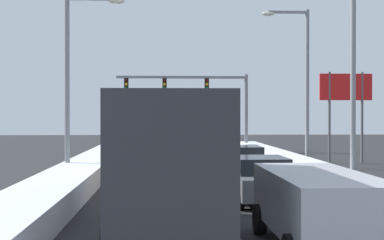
{
  "coord_description": "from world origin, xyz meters",
  "views": [
    {
      "loc": [
        -1.71,
        -4.32,
        2.91
      ],
      "look_at": [
        -0.29,
        24.02,
        2.65
      ],
      "focal_mm": 51.39,
      "sensor_mm": 36.0,
      "label": 1
    }
  ],
  "objects": [
    {
      "name": "roadside_sign_right",
      "position": [
        9.21,
        28.25,
        4.02
      ],
      "size": [
        3.2,
        0.16,
        5.5
      ],
      "color": "#59595B",
      "rests_on": "ground"
    },
    {
      "name": "street_lamp_left_mid",
      "position": [
        -5.68,
        20.33,
        4.93
      ],
      "size": [
        2.66,
        0.36,
        8.24
      ],
      "color": "gray",
      "rests_on": "ground"
    },
    {
      "name": "sedan_charcoal_right_lane_third",
      "position": [
        1.78,
        20.36,
        0.76
      ],
      "size": [
        2.0,
        4.5,
        1.51
      ],
      "color": "#38383D",
      "rests_on": "ground"
    },
    {
      "name": "snow_bank_right_shoulder",
      "position": [
        5.3,
        19.91,
        0.34
      ],
      "size": [
        1.31,
        43.8,
        0.68
      ],
      "primitive_type": "cube",
      "color": "white",
      "rests_on": "ground"
    },
    {
      "name": "traffic_light_gantry",
      "position": [
        1.18,
        39.8,
        4.72
      ],
      "size": [
        10.6,
        0.47,
        6.2
      ],
      "color": "slate",
      "rests_on": "ground"
    },
    {
      "name": "suv_tan_center_lane_second",
      "position": [
        -1.49,
        16.37,
        1.02
      ],
      "size": [
        2.16,
        4.9,
        1.67
      ],
      "color": "#937F60",
      "rests_on": "ground"
    },
    {
      "name": "sedan_gray_right_lane_second",
      "position": [
        1.49,
        13.89,
        0.76
      ],
      "size": [
        2.0,
        4.5,
        1.51
      ],
      "color": "slate",
      "rests_on": "ground"
    },
    {
      "name": "ground_plane",
      "position": [
        0.0,
        15.93,
        0.0
      ],
      "size": [
        120.0,
        120.0,
        0.0
      ],
      "primitive_type": "plane",
      "color": "#28282B"
    },
    {
      "name": "snow_bank_left_shoulder",
      "position": [
        -5.3,
        19.91,
        0.4
      ],
      "size": [
        1.98,
        43.8,
        0.79
      ],
      "primitive_type": "cube",
      "color": "white",
      "rests_on": "ground"
    },
    {
      "name": "street_lamp_right_near",
      "position": [
        5.71,
        17.92,
        5.17
      ],
      "size": [
        2.66,
        0.36,
        8.71
      ],
      "color": "gray",
      "rests_on": "ground"
    },
    {
      "name": "suv_silver_right_lane_nearest",
      "position": [
        1.56,
        7.23,
        1.02
      ],
      "size": [
        2.16,
        4.9,
        1.67
      ],
      "color": "#B7BABF",
      "rests_on": "ground"
    },
    {
      "name": "suv_green_center_lane_third",
      "position": [
        -1.84,
        23.13,
        1.02
      ],
      "size": [
        2.16,
        4.9,
        1.67
      ],
      "color": "#1E5633",
      "rests_on": "ground"
    },
    {
      "name": "box_truck_center_lane_nearest",
      "position": [
        -1.61,
        8.3,
        1.9
      ],
      "size": [
        2.53,
        7.2,
        3.36
      ],
      "color": "black",
      "rests_on": "ground"
    },
    {
      "name": "street_lamp_right_mid",
      "position": [
        5.89,
        25.88,
        5.21
      ],
      "size": [
        2.66,
        0.36,
        8.77
      ],
      "color": "gray",
      "rests_on": "ground"
    },
    {
      "name": "lane_stripe_between_right_lane_and_center_lane",
      "position": [
        -0.0,
        19.91,
        0.0
      ],
      "size": [
        0.14,
        43.8,
        0.01
      ],
      "primitive_type": "cube",
      "color": "silver",
      "rests_on": "ground"
    }
  ]
}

